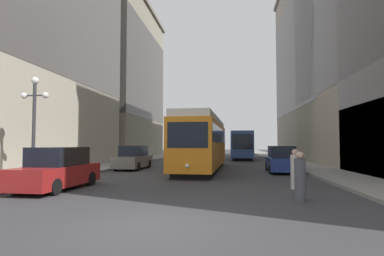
{
  "coord_description": "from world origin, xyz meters",
  "views": [
    {
      "loc": [
        1.9,
        -7.36,
        1.97
      ],
      "look_at": [
        -0.01,
        8.71,
        2.79
      ],
      "focal_mm": 29.0,
      "sensor_mm": 36.0,
      "label": 1
    }
  ],
  "objects_px": {
    "parked_car_left_mid": "(58,170)",
    "transit_bus": "(240,144)",
    "pedestrian_crossing_near": "(295,170)",
    "lamp_post_left_near": "(34,112)",
    "pedestrian_crossing_far": "(300,178)",
    "streetcar": "(203,142)",
    "parked_car_right_far": "(281,160)",
    "parked_car_left_near": "(133,158)"
  },
  "relations": [
    {
      "from": "parked_car_left_mid",
      "to": "transit_bus",
      "type": "bearing_deg",
      "value": 74.48
    },
    {
      "from": "pedestrian_crossing_near",
      "to": "lamp_post_left_near",
      "type": "relative_size",
      "value": 0.34
    },
    {
      "from": "pedestrian_crossing_far",
      "to": "lamp_post_left_near",
      "type": "xyz_separation_m",
      "value": [
        -11.74,
        2.74,
        2.71
      ]
    },
    {
      "from": "streetcar",
      "to": "parked_car_right_far",
      "type": "height_order",
      "value": "streetcar"
    },
    {
      "from": "parked_car_left_near",
      "to": "pedestrian_crossing_far",
      "type": "distance_m",
      "value": 15.85
    },
    {
      "from": "parked_car_left_near",
      "to": "parked_car_left_mid",
      "type": "xyz_separation_m",
      "value": [
        0.0,
        -10.8,
        -0.0
      ]
    },
    {
      "from": "pedestrian_crossing_far",
      "to": "lamp_post_left_near",
      "type": "bearing_deg",
      "value": -107.75
    },
    {
      "from": "parked_car_left_mid",
      "to": "pedestrian_crossing_far",
      "type": "xyz_separation_m",
      "value": [
        9.84,
        -1.64,
        -0.05
      ]
    },
    {
      "from": "streetcar",
      "to": "parked_car_left_mid",
      "type": "relative_size",
      "value": 3.01
    },
    {
      "from": "streetcar",
      "to": "parked_car_right_far",
      "type": "relative_size",
      "value": 2.88
    },
    {
      "from": "pedestrian_crossing_far",
      "to": "parked_car_left_mid",
      "type": "bearing_deg",
      "value": -104.07
    },
    {
      "from": "parked_car_left_near",
      "to": "lamp_post_left_near",
      "type": "relative_size",
      "value": 0.97
    },
    {
      "from": "parked_car_left_mid",
      "to": "pedestrian_crossing_near",
      "type": "distance_m",
      "value": 10.33
    },
    {
      "from": "parked_car_left_near",
      "to": "lamp_post_left_near",
      "type": "height_order",
      "value": "lamp_post_left_near"
    },
    {
      "from": "parked_car_left_near",
      "to": "pedestrian_crossing_far",
      "type": "xyz_separation_m",
      "value": [
        9.84,
        -12.43,
        -0.05
      ]
    },
    {
      "from": "streetcar",
      "to": "pedestrian_crossing_far",
      "type": "relative_size",
      "value": 8.28
    },
    {
      "from": "parked_car_left_mid",
      "to": "streetcar",
      "type": "bearing_deg",
      "value": 64.55
    },
    {
      "from": "parked_car_left_near",
      "to": "parked_car_left_mid",
      "type": "height_order",
      "value": "same"
    },
    {
      "from": "transit_bus",
      "to": "pedestrian_crossing_near",
      "type": "xyz_separation_m",
      "value": [
        1.35,
        -27.16,
        -1.14
      ]
    },
    {
      "from": "lamp_post_left_near",
      "to": "transit_bus",
      "type": "bearing_deg",
      "value": 68.38
    },
    {
      "from": "parked_car_left_mid",
      "to": "lamp_post_left_near",
      "type": "relative_size",
      "value": 0.93
    },
    {
      "from": "parked_car_right_far",
      "to": "pedestrian_crossing_near",
      "type": "bearing_deg",
      "value": 87.13
    },
    {
      "from": "parked_car_left_near",
      "to": "streetcar",
      "type": "bearing_deg",
      "value": -1.86
    },
    {
      "from": "transit_bus",
      "to": "parked_car_left_mid",
      "type": "xyz_separation_m",
      "value": [
        -8.91,
        -28.38,
        -1.1
      ]
    },
    {
      "from": "parked_car_left_mid",
      "to": "parked_car_right_far",
      "type": "distance_m",
      "value": 14.49
    },
    {
      "from": "transit_bus",
      "to": "pedestrian_crossing_far",
      "type": "xyz_separation_m",
      "value": [
        0.92,
        -30.02,
        -1.15
      ]
    },
    {
      "from": "parked_car_left_near",
      "to": "parked_car_left_mid",
      "type": "distance_m",
      "value": 10.8
    },
    {
      "from": "transit_bus",
      "to": "parked_car_left_near",
      "type": "xyz_separation_m",
      "value": [
        -8.91,
        -17.58,
        -1.1
      ]
    },
    {
      "from": "pedestrian_crossing_near",
      "to": "parked_car_right_far",
      "type": "bearing_deg",
      "value": -31.67
    },
    {
      "from": "lamp_post_left_near",
      "to": "parked_car_left_mid",
      "type": "bearing_deg",
      "value": -30.04
    },
    {
      "from": "streetcar",
      "to": "pedestrian_crossing_far",
      "type": "distance_m",
      "value": 13.03
    },
    {
      "from": "parked_car_left_mid",
      "to": "pedestrian_crossing_far",
      "type": "distance_m",
      "value": 9.97
    },
    {
      "from": "parked_car_left_mid",
      "to": "lamp_post_left_near",
      "type": "distance_m",
      "value": 3.45
    },
    {
      "from": "parked_car_left_near",
      "to": "pedestrian_crossing_near",
      "type": "bearing_deg",
      "value": -42.45
    },
    {
      "from": "pedestrian_crossing_near",
      "to": "parked_car_left_near",
      "type": "bearing_deg",
      "value": 20.47
    },
    {
      "from": "parked_car_left_near",
      "to": "pedestrian_crossing_near",
      "type": "distance_m",
      "value": 14.04
    },
    {
      "from": "streetcar",
      "to": "lamp_post_left_near",
      "type": "bearing_deg",
      "value": -125.77
    },
    {
      "from": "lamp_post_left_near",
      "to": "parked_car_left_near",
      "type": "bearing_deg",
      "value": 78.91
    },
    {
      "from": "parked_car_left_mid",
      "to": "pedestrian_crossing_near",
      "type": "height_order",
      "value": "parked_car_left_mid"
    },
    {
      "from": "parked_car_right_far",
      "to": "pedestrian_crossing_near",
      "type": "distance_m",
      "value": 8.24
    },
    {
      "from": "pedestrian_crossing_far",
      "to": "lamp_post_left_near",
      "type": "relative_size",
      "value": 0.34
    },
    {
      "from": "pedestrian_crossing_far",
      "to": "parked_car_left_near",
      "type": "bearing_deg",
      "value": -146.28
    }
  ]
}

